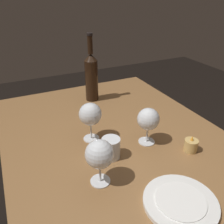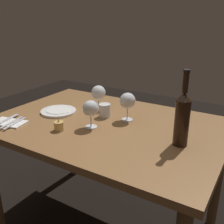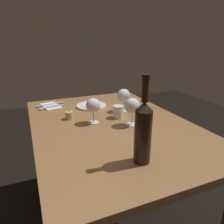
{
  "view_description": "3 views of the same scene",
  "coord_description": "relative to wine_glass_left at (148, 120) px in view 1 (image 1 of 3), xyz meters",
  "views": [
    {
      "loc": [
        0.71,
        -0.38,
        1.31
      ],
      "look_at": [
        -0.06,
        -0.01,
        0.86
      ],
      "focal_mm": 38.64,
      "sensor_mm": 36.0,
      "label": 1
    },
    {
      "loc": [
        -0.76,
        1.18,
        1.32
      ],
      "look_at": [
        -0.02,
        -0.03,
        0.8
      ],
      "focal_mm": 42.89,
      "sensor_mm": 36.0,
      "label": 2
    },
    {
      "loc": [
        -1.08,
        0.45,
        1.22
      ],
      "look_at": [
        -0.04,
        0.01,
        0.82
      ],
      "focal_mm": 33.52,
      "sensor_mm": 36.0,
      "label": 3
    }
  ],
  "objects": [
    {
      "name": "wine_glass_right",
      "position": [
        -0.12,
        -0.19,
        0.01
      ],
      "size": [
        0.09,
        0.09,
        0.16
      ],
      "color": "white",
      "rests_on": "dining_table"
    },
    {
      "name": "votive_candle",
      "position": [
        0.12,
        0.12,
        -0.08
      ],
      "size": [
        0.05,
        0.05,
        0.07
      ],
      "color": "#DBB266",
      "rests_on": "dining_table"
    },
    {
      "name": "wine_bottle",
      "position": [
        -0.48,
        -0.05,
        0.03
      ],
      "size": [
        0.07,
        0.07,
        0.36
      ],
      "color": "black",
      "rests_on": "dining_table"
    },
    {
      "name": "wine_glass_left",
      "position": [
        0.0,
        0.0,
        0.0
      ],
      "size": [
        0.09,
        0.09,
        0.15
      ],
      "color": "white",
      "rests_on": "dining_table"
    },
    {
      "name": "dining_table",
      "position": [
        -0.04,
        -0.09,
        -0.19
      ],
      "size": [
        1.3,
        0.9,
        0.74
      ],
      "color": "olive",
      "rests_on": "ground"
    },
    {
      "name": "wine_glass_centre",
      "position": [
        0.12,
        -0.26,
        0.0
      ],
      "size": [
        0.09,
        0.09,
        0.16
      ],
      "color": "white",
      "rests_on": "dining_table"
    },
    {
      "name": "water_tumbler",
      "position": [
        0.02,
        -0.17,
        -0.07
      ],
      "size": [
        0.07,
        0.07,
        0.08
      ],
      "color": "white",
      "rests_on": "dining_table"
    },
    {
      "name": "dinner_plate",
      "position": [
        0.31,
        -0.08,
        -0.1
      ],
      "size": [
        0.22,
        0.22,
        0.02
      ],
      "color": "white",
      "rests_on": "dining_table"
    }
  ]
}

